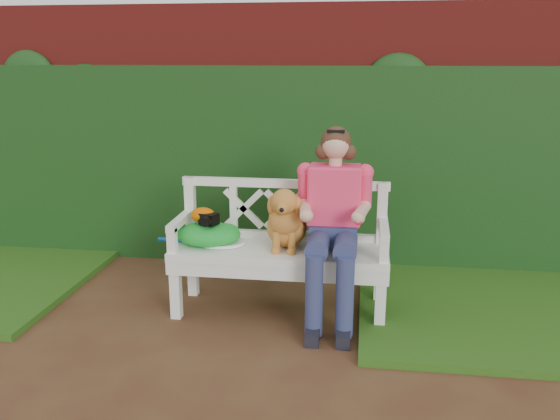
# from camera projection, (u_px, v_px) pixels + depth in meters

# --- Properties ---
(ground) EXTENTS (60.00, 60.00, 0.00)m
(ground) POSITION_uv_depth(u_px,v_px,m) (183.00, 347.00, 3.73)
(ground) COLOR #492517
(brick_wall) EXTENTS (10.00, 0.30, 2.20)m
(brick_wall) POSITION_uv_depth(u_px,v_px,m) (241.00, 134.00, 5.28)
(brick_wall) COLOR maroon
(brick_wall) RESTS_ON ground
(ivy_hedge) EXTENTS (10.00, 0.18, 1.70)m
(ivy_hedge) POSITION_uv_depth(u_px,v_px,m) (236.00, 166.00, 5.13)
(ivy_hedge) COLOR #174514
(ivy_hedge) RESTS_ON ground
(grass_right) EXTENTS (2.60, 2.00, 0.05)m
(grass_right) POSITION_uv_depth(u_px,v_px,m) (542.00, 307.00, 4.26)
(grass_right) COLOR #265914
(grass_right) RESTS_ON ground
(garden_bench) EXTENTS (1.63, 0.74, 0.48)m
(garden_bench) POSITION_uv_depth(u_px,v_px,m) (280.00, 279.00, 4.20)
(garden_bench) COLOR white
(garden_bench) RESTS_ON ground
(seated_woman) EXTENTS (0.57, 0.74, 1.27)m
(seated_woman) POSITION_uv_depth(u_px,v_px,m) (334.00, 229.00, 4.03)
(seated_woman) COLOR #DB5567
(seated_woman) RESTS_ON ground
(dog) EXTENTS (0.30, 0.41, 0.45)m
(dog) POSITION_uv_depth(u_px,v_px,m) (286.00, 217.00, 4.08)
(dog) COLOR #985F1F
(dog) RESTS_ON garden_bench
(tennis_racket) EXTENTS (0.72, 0.45, 0.03)m
(tennis_racket) POSITION_uv_depth(u_px,v_px,m) (216.00, 242.00, 4.21)
(tennis_racket) COLOR silver
(tennis_racket) RESTS_ON garden_bench
(green_bag) EXTENTS (0.56, 0.49, 0.16)m
(green_bag) POSITION_uv_depth(u_px,v_px,m) (208.00, 234.00, 4.19)
(green_bag) COLOR #306E28
(green_bag) RESTS_ON garden_bench
(camera_item) EXTENTS (0.15, 0.13, 0.08)m
(camera_item) POSITION_uv_depth(u_px,v_px,m) (209.00, 219.00, 4.12)
(camera_item) COLOR black
(camera_item) RESTS_ON green_bag
(baseball_glove) EXTENTS (0.19, 0.16, 0.11)m
(baseball_glove) POSITION_uv_depth(u_px,v_px,m) (203.00, 215.00, 4.16)
(baseball_glove) COLOR #CF5700
(baseball_glove) RESTS_ON green_bag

